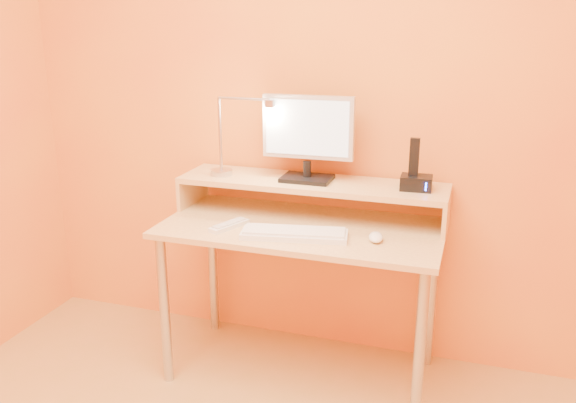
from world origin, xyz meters
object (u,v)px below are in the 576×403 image
(lamp_base, at_px, (221,172))
(remote_control, at_px, (229,226))
(monitor_panel, at_px, (308,127))
(keyboard, at_px, (294,234))
(phone_dock, at_px, (416,183))
(mouse, at_px, (376,237))

(lamp_base, relative_size, remote_control, 0.51)
(monitor_panel, xyz_separation_m, keyboard, (0.03, -0.31, -0.39))
(keyboard, bearing_deg, monitor_panel, 85.91)
(phone_dock, relative_size, keyboard, 0.30)
(phone_dock, relative_size, mouse, 1.30)
(remote_control, bearing_deg, mouse, 25.70)
(keyboard, xyz_separation_m, remote_control, (-0.30, 0.02, -0.00))
(monitor_panel, bearing_deg, keyboard, -85.48)
(phone_dock, bearing_deg, lamp_base, 179.35)
(keyboard, distance_m, remote_control, 0.30)
(monitor_panel, height_order, phone_dock, monitor_panel)
(phone_dock, bearing_deg, monitor_panel, 176.21)
(lamp_base, bearing_deg, remote_control, -60.23)
(mouse, xyz_separation_m, remote_control, (-0.62, -0.03, -0.01))
(monitor_panel, height_order, remote_control, monitor_panel)
(monitor_panel, xyz_separation_m, lamp_base, (-0.40, -0.04, -0.23))
(monitor_panel, relative_size, remote_control, 2.06)
(remote_control, bearing_deg, phone_dock, 42.87)
(phone_dock, height_order, keyboard, phone_dock)
(phone_dock, xyz_separation_m, mouse, (-0.12, -0.24, -0.17))
(monitor_panel, relative_size, lamp_base, 4.05)
(monitor_panel, xyz_separation_m, mouse, (0.36, -0.25, -0.38))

